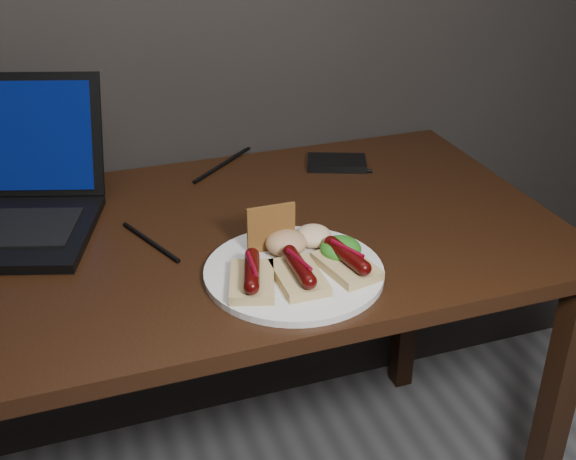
# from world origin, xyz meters

# --- Properties ---
(desk) EXTENTS (1.40, 0.70, 0.75)m
(desk) POSITION_xyz_m (0.00, 1.38, 0.66)
(desk) COLOR black
(desk) RESTS_ON ground
(hard_drive) EXTENTS (0.15, 0.12, 0.02)m
(hard_drive) POSITION_xyz_m (0.39, 1.60, 0.76)
(hard_drive) COLOR black
(hard_drive) RESTS_ON desk
(desk_cables) EXTENTS (0.96, 0.46, 0.01)m
(desk_cables) POSITION_xyz_m (-0.03, 1.53, 0.75)
(desk_cables) COLOR black
(desk_cables) RESTS_ON desk
(plate) EXTENTS (0.36, 0.36, 0.01)m
(plate) POSITION_xyz_m (0.15, 1.20, 0.76)
(plate) COLOR white
(plate) RESTS_ON desk
(bread_sausage_left) EXTENTS (0.10, 0.13, 0.04)m
(bread_sausage_left) POSITION_xyz_m (0.07, 1.17, 0.78)
(bread_sausage_left) COLOR #DDC582
(bread_sausage_left) RESTS_ON plate
(bread_sausage_center) EXTENTS (0.07, 0.12, 0.04)m
(bread_sausage_center) POSITION_xyz_m (0.14, 1.16, 0.78)
(bread_sausage_center) COLOR #DDC582
(bread_sausage_center) RESTS_ON plate
(bread_sausage_right) EXTENTS (0.09, 0.13, 0.04)m
(bread_sausage_right) POSITION_xyz_m (0.23, 1.17, 0.78)
(bread_sausage_right) COLOR #DDC582
(bread_sausage_right) RESTS_ON plate
(crispbread) EXTENTS (0.09, 0.01, 0.08)m
(crispbread) POSITION_xyz_m (0.13, 1.27, 0.80)
(crispbread) COLOR #975D29
(crispbread) RESTS_ON plate
(salad_greens) EXTENTS (0.07, 0.07, 0.04)m
(salad_greens) POSITION_xyz_m (0.23, 1.20, 0.78)
(salad_greens) COLOR #165511
(salad_greens) RESTS_ON plate
(salsa_mound) EXTENTS (0.07, 0.07, 0.04)m
(salsa_mound) POSITION_xyz_m (0.15, 1.25, 0.78)
(salsa_mound) COLOR maroon
(salsa_mound) RESTS_ON plate
(coleslaw_mound) EXTENTS (0.06, 0.06, 0.04)m
(coleslaw_mound) POSITION_xyz_m (0.21, 1.26, 0.78)
(coleslaw_mound) COLOR silver
(coleslaw_mound) RESTS_ON plate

